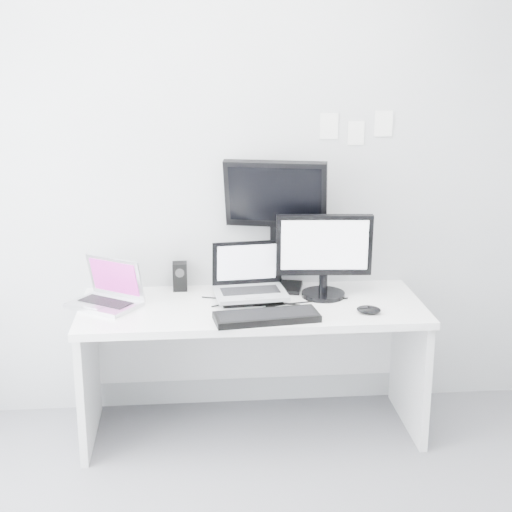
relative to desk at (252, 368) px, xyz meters
name	(u,v)px	position (x,y,z in m)	size (l,w,h in m)	color
back_wall	(246,176)	(0.00, 0.35, 0.99)	(3.60, 3.60, 0.00)	silver
desk	(252,368)	(0.00, 0.00, 0.00)	(1.80, 0.70, 0.73)	white
macbook	(103,283)	(-0.77, 0.03, 0.49)	(0.35, 0.26, 0.26)	#BBBCC1
speaker	(180,276)	(-0.38, 0.28, 0.44)	(0.08, 0.08, 0.16)	black
dell_laptop	(251,273)	(0.00, 0.06, 0.52)	(0.37, 0.29, 0.31)	#9C9FA3
rear_monitor	(276,223)	(0.15, 0.25, 0.74)	(0.55, 0.20, 0.75)	black
samsung_monitor	(324,255)	(0.40, 0.10, 0.60)	(0.51, 0.23, 0.47)	black
keyboard	(267,317)	(0.05, -0.24, 0.38)	(0.52, 0.18, 0.03)	black
mouse	(369,310)	(0.58, -0.19, 0.39)	(0.12, 0.08, 0.04)	black
wall_note_0	(329,126)	(0.45, 0.34, 1.26)	(0.10, 0.00, 0.14)	white
wall_note_1	(356,133)	(0.60, 0.34, 1.22)	(0.09, 0.00, 0.13)	white
wall_note_2	(383,124)	(0.75, 0.34, 1.26)	(0.10, 0.00, 0.14)	white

